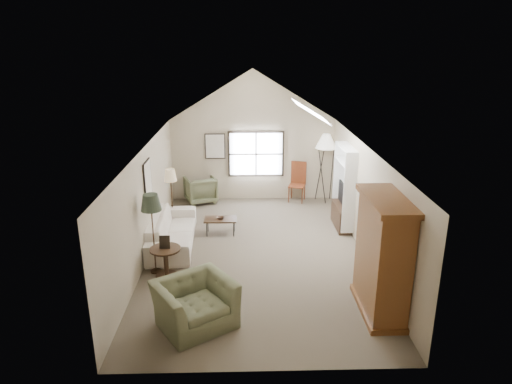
{
  "coord_description": "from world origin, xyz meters",
  "views": [
    {
      "loc": [
        -0.28,
        -9.68,
        4.74
      ],
      "look_at": [
        0.0,
        0.4,
        1.4
      ],
      "focal_mm": 32.0,
      "sensor_mm": 36.0,
      "label": 1
    }
  ],
  "objects_px": {
    "armchair_far": "(201,189)",
    "coffee_table": "(221,226)",
    "armchair_near": "(195,304)",
    "side_table": "(166,262)",
    "side_chair": "(297,182)",
    "sofa": "(172,230)",
    "armoire": "(382,256)"
  },
  "relations": [
    {
      "from": "armoire",
      "to": "side_chair",
      "type": "distance_m",
      "value": 6.17
    },
    {
      "from": "armchair_near",
      "to": "armoire",
      "type": "bearing_deg",
      "value": -26.96
    },
    {
      "from": "armoire",
      "to": "armchair_far",
      "type": "height_order",
      "value": "armoire"
    },
    {
      "from": "armchair_near",
      "to": "side_table",
      "type": "relative_size",
      "value": 1.95
    },
    {
      "from": "armoire",
      "to": "armchair_far",
      "type": "relative_size",
      "value": 2.48
    },
    {
      "from": "armchair_far",
      "to": "sofa",
      "type": "bearing_deg",
      "value": 61.55
    },
    {
      "from": "coffee_table",
      "to": "side_chair",
      "type": "distance_m",
      "value": 3.39
    },
    {
      "from": "armchair_near",
      "to": "armchair_far",
      "type": "relative_size",
      "value": 1.42
    },
    {
      "from": "armoire",
      "to": "armchair_far",
      "type": "distance_m",
      "value": 7.22
    },
    {
      "from": "coffee_table",
      "to": "armchair_near",
      "type": "bearing_deg",
      "value": -93.77
    },
    {
      "from": "sofa",
      "to": "side_chair",
      "type": "bearing_deg",
      "value": -50.06
    },
    {
      "from": "armchair_far",
      "to": "side_table",
      "type": "bearing_deg",
      "value": 65.36
    },
    {
      "from": "side_chair",
      "to": "sofa",
      "type": "bearing_deg",
      "value": -119.89
    },
    {
      "from": "armoire",
      "to": "side_table",
      "type": "xyz_separation_m",
      "value": [
        -4.12,
        1.4,
        -0.78
      ]
    },
    {
      "from": "armoire",
      "to": "side_chair",
      "type": "xyz_separation_m",
      "value": [
        -0.82,
        6.1,
        -0.49
      ]
    },
    {
      "from": "armchair_far",
      "to": "coffee_table",
      "type": "bearing_deg",
      "value": 85.46
    },
    {
      "from": "armchair_near",
      "to": "coffee_table",
      "type": "xyz_separation_m",
      "value": [
        0.26,
        3.95,
        -0.2
      ]
    },
    {
      "from": "armoire",
      "to": "coffee_table",
      "type": "bearing_deg",
      "value": 130.45
    },
    {
      "from": "side_table",
      "to": "armoire",
      "type": "bearing_deg",
      "value": -18.77
    },
    {
      "from": "sofa",
      "to": "armchair_near",
      "type": "height_order",
      "value": "armchair_near"
    },
    {
      "from": "sofa",
      "to": "coffee_table",
      "type": "relative_size",
      "value": 3.12
    },
    {
      "from": "armchair_far",
      "to": "side_table",
      "type": "height_order",
      "value": "armchair_far"
    },
    {
      "from": "armoire",
      "to": "armchair_far",
      "type": "xyz_separation_m",
      "value": [
        -3.8,
        6.1,
        -0.7
      ]
    },
    {
      "from": "side_table",
      "to": "side_chair",
      "type": "xyz_separation_m",
      "value": [
        3.3,
        4.7,
        0.29
      ]
    },
    {
      "from": "armchair_far",
      "to": "coffee_table",
      "type": "xyz_separation_m",
      "value": [
        0.73,
        -2.5,
        -0.19
      ]
    },
    {
      "from": "coffee_table",
      "to": "side_table",
      "type": "distance_m",
      "value": 2.44
    },
    {
      "from": "armchair_far",
      "to": "coffee_table",
      "type": "height_order",
      "value": "armchair_far"
    },
    {
      "from": "armoire",
      "to": "side_table",
      "type": "distance_m",
      "value": 4.42
    },
    {
      "from": "armchair_near",
      "to": "side_chair",
      "type": "distance_m",
      "value": 6.93
    },
    {
      "from": "armoire",
      "to": "coffee_table",
      "type": "distance_m",
      "value": 4.81
    },
    {
      "from": "coffee_table",
      "to": "side_chair",
      "type": "height_order",
      "value": "side_chair"
    },
    {
      "from": "side_table",
      "to": "coffee_table",
      "type": "bearing_deg",
      "value": 64.59
    }
  ]
}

